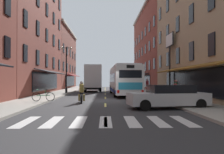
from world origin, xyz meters
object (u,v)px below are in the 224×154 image
(sedan_mid, at_px, (168,96))
(pedestrian_mid, at_px, (147,85))
(sedan_near, at_px, (96,85))
(box_truck, at_px, (93,78))
(billboard_sign, at_px, (170,49))
(bicycle_near, at_px, (43,96))
(transit_bus, at_px, (123,80))
(motorcycle_rider, at_px, (82,93))
(pedestrian_near, at_px, (176,88))
(street_lamp_twin, at_px, (66,67))

(sedan_mid, height_order, pedestrian_mid, pedestrian_mid)
(sedan_mid, bearing_deg, sedan_near, 99.97)
(sedan_mid, bearing_deg, box_truck, 104.89)
(billboard_sign, relative_size, bicycle_near, 3.90)
(billboard_sign, bearing_deg, sedan_near, 113.58)
(sedan_mid, height_order, bicycle_near, sedan_mid)
(sedan_mid, relative_size, bicycle_near, 2.87)
(transit_bus, xyz_separation_m, sedan_near, (-3.78, 18.46, -1.03))
(motorcycle_rider, relative_size, bicycle_near, 1.21)
(box_truck, bearing_deg, pedestrian_near, -62.13)
(billboard_sign, xyz_separation_m, motorcycle_rider, (-8.86, -7.56, -4.47))
(pedestrian_near, bearing_deg, billboard_sign, 109.33)
(box_truck, xyz_separation_m, pedestrian_mid, (7.27, -5.63, -0.95))
(pedestrian_near, bearing_deg, pedestrian_mid, 123.71)
(sedan_near, distance_m, pedestrian_near, 26.42)
(box_truck, distance_m, sedan_near, 10.05)
(pedestrian_mid, bearing_deg, billboard_sign, 100.93)
(box_truck, height_order, motorcycle_rider, box_truck)
(box_truck, distance_m, street_lamp_twin, 7.26)
(box_truck, relative_size, bicycle_near, 4.50)
(bicycle_near, bearing_deg, sedan_mid, -23.45)
(motorcycle_rider, xyz_separation_m, street_lamp_twin, (-2.99, 11.13, 2.59))
(pedestrian_mid, bearing_deg, bicycle_near, 40.89)
(box_truck, height_order, bicycle_near, box_truck)
(transit_bus, distance_m, street_lamp_twin, 7.31)
(billboard_sign, xyz_separation_m, sedan_near, (-8.76, 20.07, -4.48))
(billboard_sign, height_order, street_lamp_twin, billboard_sign)
(sedan_near, bearing_deg, motorcycle_rider, -90.21)
(transit_bus, height_order, box_truck, box_truck)
(sedan_near, relative_size, street_lamp_twin, 0.80)
(sedan_mid, xyz_separation_m, pedestrian_near, (2.36, 6.21, 0.26))
(billboard_sign, relative_size, pedestrian_mid, 3.76)
(sedan_mid, height_order, motorcycle_rider, motorcycle_rider)
(sedan_mid, bearing_deg, billboard_sign, 74.10)
(sedan_near, bearing_deg, pedestrian_mid, -65.55)
(transit_bus, relative_size, motorcycle_rider, 6.01)
(transit_bus, xyz_separation_m, pedestrian_near, (4.10, -6.76, -0.74))
(transit_bus, bearing_deg, box_truck, 114.99)
(bicycle_near, relative_size, pedestrian_near, 1.06)
(transit_bus, distance_m, motorcycle_rider, 10.00)
(street_lamp_twin, bearing_deg, box_truck, 66.00)
(billboard_sign, distance_m, bicycle_near, 14.77)
(transit_bus, distance_m, sedan_mid, 13.12)
(sedan_near, height_order, motorcycle_rider, motorcycle_rider)
(transit_bus, distance_m, pedestrian_near, 7.94)
(transit_bus, bearing_deg, sedan_mid, -82.33)
(billboard_sign, bearing_deg, pedestrian_mid, 110.45)
(pedestrian_mid, bearing_deg, sedan_mid, 74.83)
(bicycle_near, relative_size, street_lamp_twin, 0.30)
(bicycle_near, xyz_separation_m, street_lamp_twin, (-0.13, 11.25, 2.79))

